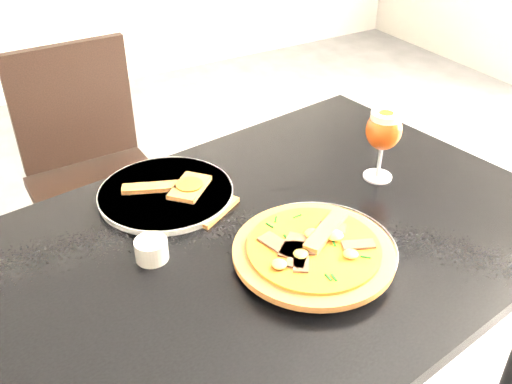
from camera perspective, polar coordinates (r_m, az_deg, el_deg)
dining_table at (r=1.19m, az=1.28°, el=-7.87°), size 1.30×0.95×0.75m
chair_far at (r=1.93m, az=-15.90°, el=1.95°), size 0.41×0.41×0.87m
plate_main at (r=1.09m, az=6.15°, el=-5.80°), size 0.32×0.32×0.02m
pizza at (r=1.06m, az=5.80°, el=-5.76°), size 0.30×0.30×0.03m
plate_second at (r=1.26m, az=-9.00°, el=-0.14°), size 0.35×0.35×0.02m
crust_scraps at (r=1.25m, az=-7.92°, el=0.50°), size 0.20×0.14×0.01m
loose_crust at (r=1.19m, az=-3.72°, el=-1.94°), size 0.12×0.08×0.01m
sauce_cup at (r=1.08m, az=-10.42°, el=-5.61°), size 0.06×0.06×0.04m
beer_glass at (r=1.28m, az=12.66°, el=6.01°), size 0.08×0.08×0.17m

